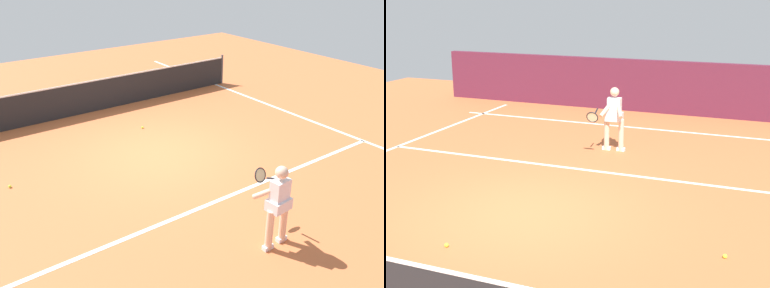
# 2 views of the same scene
# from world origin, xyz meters

# --- Properties ---
(ground_plane) EXTENTS (23.87, 23.87, 0.00)m
(ground_plane) POSITION_xyz_m (0.00, 0.00, 0.00)
(ground_plane) COLOR #C66638
(court_back_wall) EXTENTS (14.71, 0.24, 1.66)m
(court_back_wall) POSITION_xyz_m (0.00, -8.88, 0.83)
(court_back_wall) COLOR #561E33
(court_back_wall) RESTS_ON ground
(baseline_marking) EXTENTS (10.71, 0.10, 0.01)m
(baseline_marking) POSITION_xyz_m (0.00, -6.68, 0.00)
(baseline_marking) COLOR white
(baseline_marking) RESTS_ON ground
(service_line_marking) EXTENTS (9.71, 0.10, 0.01)m
(service_line_marking) POSITION_xyz_m (0.00, -2.61, 0.00)
(service_line_marking) COLOR white
(service_line_marking) RESTS_ON ground
(tennis_player) EXTENTS (0.75, 0.97, 1.55)m
(tennis_player) POSITION_xyz_m (-0.26, -4.25, 0.85)
(tennis_player) COLOR beige
(tennis_player) RESTS_ON ground
(tennis_ball_near) EXTENTS (0.07, 0.07, 0.07)m
(tennis_ball_near) POSITION_xyz_m (-3.51, 0.44, 0.03)
(tennis_ball_near) COLOR #D1E533
(tennis_ball_near) RESTS_ON ground
(tennis_ball_mid) EXTENTS (0.07, 0.07, 0.07)m
(tennis_ball_mid) POSITION_xyz_m (0.47, 1.63, 0.03)
(tennis_ball_mid) COLOR #D1E533
(tennis_ball_mid) RESTS_ON ground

